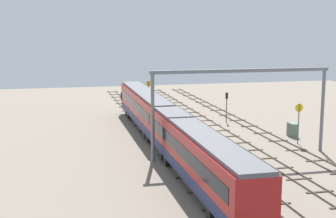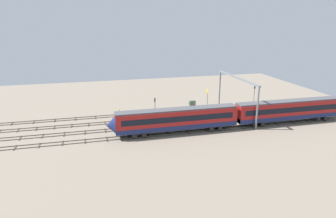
% 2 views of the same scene
% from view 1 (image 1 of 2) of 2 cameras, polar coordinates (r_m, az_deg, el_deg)
% --- Properties ---
extents(ground_plane, '(98.63, 98.63, 0.00)m').
position_cam_1_polar(ground_plane, '(63.17, 3.81, -2.39)').
color(ground_plane, gray).
extents(track_near_foreground, '(82.63, 2.40, 0.16)m').
position_cam_1_polar(track_near_foreground, '(65.50, 9.68, -2.02)').
color(track_near_foreground, '#59544C').
rests_on(track_near_foreground, ground).
extents(track_second_near, '(82.63, 2.40, 0.16)m').
position_cam_1_polar(track_second_near, '(63.86, 5.81, -2.23)').
color(track_second_near, '#59544C').
rests_on(track_second_near, ground).
extents(track_middle, '(82.63, 2.40, 0.16)m').
position_cam_1_polar(track_middle, '(62.53, 1.76, -2.44)').
color(track_middle, '#59544C').
rests_on(track_middle, ground).
extents(track_with_train, '(82.63, 2.40, 0.16)m').
position_cam_1_polar(track_with_train, '(61.52, -2.45, -2.64)').
color(track_with_train, '#59544C').
rests_on(track_with_train, ground).
extents(train, '(50.40, 3.24, 4.80)m').
position_cam_1_polar(train, '(51.71, -0.49, -2.06)').
color(train, maroon).
rests_on(train, ground).
extents(overhead_gantry, '(0.40, 19.11, 9.07)m').
position_cam_1_polar(overhead_gantry, '(49.20, 8.78, 2.13)').
color(overhead_gantry, slate).
rests_on(overhead_gantry, ground).
extents(speed_sign_near_foreground, '(0.14, 0.96, 4.66)m').
position_cam_1_polar(speed_sign_near_foreground, '(56.56, 15.33, -0.95)').
color(speed_sign_near_foreground, '#4C4C51').
rests_on(speed_sign_near_foreground, ground).
extents(speed_sign_mid_trackside, '(0.14, 0.88, 5.10)m').
position_cam_1_polar(speed_sign_mid_trackside, '(74.05, -2.30, 1.97)').
color(speed_sign_mid_trackside, '#4C4C51').
rests_on(speed_sign_mid_trackside, ground).
extents(signal_light_trackside_departure, '(0.31, 0.32, 4.18)m').
position_cam_1_polar(signal_light_trackside_departure, '(67.98, 7.00, 0.77)').
color(signal_light_trackside_departure, '#4C4C51').
rests_on(signal_light_trackside_departure, ground).
extents(relay_cabinet, '(1.62, 0.79, 1.65)m').
position_cam_1_polar(relay_cabinet, '(60.65, 14.63, -2.40)').
color(relay_cabinet, '#597259').
rests_on(relay_cabinet, ground).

